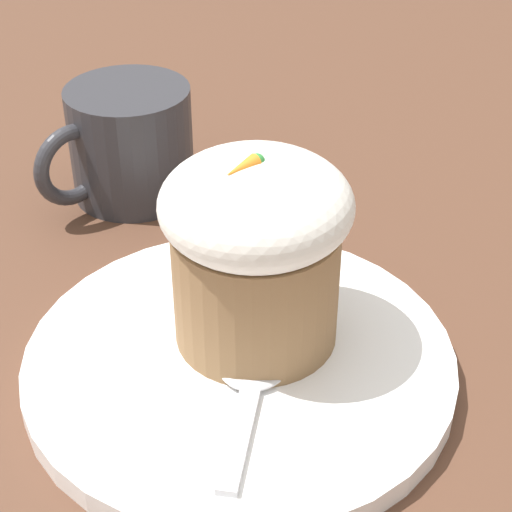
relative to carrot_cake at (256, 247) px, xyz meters
The scene contains 5 objects.
ground_plane 0.07m from the carrot_cake, 18.32° to the left, with size 4.00×4.00×0.00m, color #513323.
dessert_plate 0.07m from the carrot_cake, 18.32° to the left, with size 0.23×0.23×0.01m.
carrot_cake is the anchor object (origin of this frame).
spoon 0.06m from the carrot_cake, 46.64° to the left, with size 0.10×0.09×0.01m.
coffee_cup 0.19m from the carrot_cake, 105.67° to the right, with size 0.12×0.08×0.08m.
Camera 1 is at (0.22, 0.25, 0.31)m, focal length 60.00 mm.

